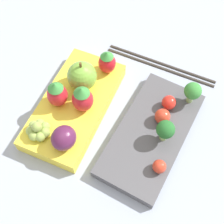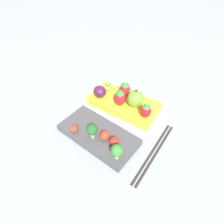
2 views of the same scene
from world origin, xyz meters
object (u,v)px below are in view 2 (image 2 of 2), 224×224
Objects in this scene: cherry_tomato_2 at (74,129)px; chopsticks_pair at (154,152)px; cherry_tomato_1 at (114,141)px; bento_box_fruit at (124,104)px; strawberry_0 at (146,111)px; broccoli_floret_1 at (92,130)px; grape_cluster at (108,86)px; cherry_tomato_0 at (105,136)px; strawberry_2 at (120,98)px; strawberry_1 at (125,89)px; plum at (100,92)px; apple at (135,99)px; broccoli_floret_0 at (117,151)px; bento_box_savoury at (98,135)px.

cherry_tomato_2 reaches higher than chopsticks_pair.
cherry_tomato_1 is 0.11× the size of chopsticks_pair.
bento_box_fruit is 4.78× the size of strawberry_0.
broccoli_floret_1 is 1.14× the size of grape_cluster.
strawberry_2 reaches higher than cherry_tomato_0.
cherry_tomato_2 is 0.19m from strawberry_1.
plum is (0.15, 0.02, -0.00)m from strawberry_0.
grape_cluster is at bearing -3.19° from apple.
broccoli_floret_0 is 0.22m from plum.
bento_box_fruit is at bearing 170.96° from grape_cluster.
apple reaches higher than cherry_tomato_0.
cherry_tomato_1 reaches higher than cherry_tomato_2.
strawberry_1 reaches higher than chopsticks_pair.
broccoli_floret_1 is 0.14m from strawberry_2.
plum is at bearing -53.46° from broccoli_floret_1.
apple reaches higher than cherry_tomato_2.
bento_box_savoury is 9.03× the size of cherry_tomato_1.
broccoli_floret_0 and broccoli_floret_1 have the same top height.
apple is at bearing -95.43° from bento_box_savoury.
cherry_tomato_0 is 0.13m from strawberry_2.
broccoli_floret_1 is at bearing -3.79° from broccoli_floret_0.
strawberry_1 is at bearing -18.11° from strawberry_0.
cherry_tomato_1 is at bearing 124.31° from strawberry_2.
cherry_tomato_2 is at bearing 5.18° from broccoli_floret_0.
apple is 1.10× the size of strawberry_2.
broccoli_floret_1 is (-0.02, 0.16, 0.03)m from bento_box_fruit.
cherry_tomato_1 is 0.10m from chopsticks_pair.
bento_box_fruit is 5.78× the size of grape_cluster.
strawberry_2 is (-0.03, -0.15, 0.02)m from cherry_tomato_2.
plum is 0.19× the size of chopsticks_pair.
chopsticks_pair is (-0.24, 0.09, -0.03)m from grape_cluster.
strawberry_2 is (0.08, -0.12, 0.02)m from cherry_tomato_1.
bento_box_fruit is at bearing -56.17° from broccoli_floret_0.
grape_cluster is at bearing -50.32° from cherry_tomato_0.
bento_box_fruit is at bearing -98.75° from cherry_tomato_2.
strawberry_0 is at bearing -92.58° from cherry_tomato_1.
plum is at bearing 98.77° from grape_cluster.
apple reaches higher than chopsticks_pair.
cherry_tomato_1 is 0.45× the size of strawberry_2.
grape_cluster is (0.15, -0.15, 0.01)m from cherry_tomato_1.
broccoli_floret_0 is 0.85× the size of strawberry_1.
broccoli_floret_1 reaches higher than bento_box_fruit.
cherry_tomato_2 is 0.16m from strawberry_2.
bento_box_fruit is 5.06× the size of broccoli_floret_1.
broccoli_floret_1 is 0.16m from apple.
cherry_tomato_0 reaches higher than cherry_tomato_1.
plum is (0.18, -0.13, -0.00)m from broccoli_floret_0.
cherry_tomato_1 is 0.51× the size of strawberry_0.
plum reaches higher than chopsticks_pair.
strawberry_2 is (0.02, -0.12, 0.04)m from bento_box_savoury.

